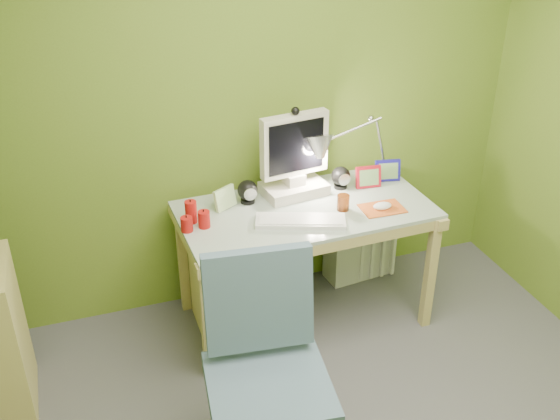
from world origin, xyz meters
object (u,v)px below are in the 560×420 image
object	(u,v)px
desk	(304,264)
task_chair	(269,386)
radiator	(360,245)
desk_lamp	(371,133)
monitor	(294,154)

from	to	relation	value
desk	task_chair	distance (m)	1.11
task_chair	radiator	bearing A→B (deg)	58.01
desk_lamp	desk	bearing A→B (deg)	-145.38
task_chair	radiator	distance (m)	1.64
radiator	desk_lamp	bearing A→B (deg)	-113.67
monitor	desk_lamp	distance (m)	0.45
monitor	task_chair	distance (m)	1.34
monitor	task_chair	world-z (taller)	monitor
monitor	radiator	world-z (taller)	monitor
desk_lamp	task_chair	world-z (taller)	desk_lamp
desk_lamp	radiator	size ratio (longest dim) A/B	1.38
desk_lamp	radiator	distance (m)	0.80
monitor	desk_lamp	world-z (taller)	desk_lamp
monitor	desk_lamp	xyz separation A→B (m)	(0.45, 0.00, 0.06)
desk	radiator	size ratio (longest dim) A/B	3.10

